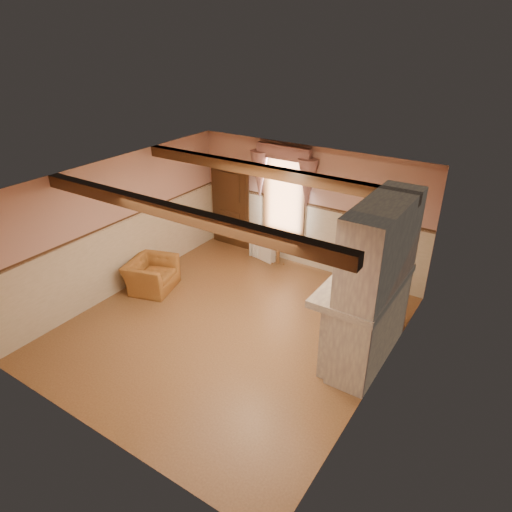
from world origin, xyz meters
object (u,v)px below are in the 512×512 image
Objects in this scene: armchair at (151,275)px; side_table at (278,253)px; mantel_clock at (380,259)px; oil_lamp at (380,257)px; radiator at (262,247)px; bowl at (367,276)px.

side_table is at bearing -50.58° from armchair.
mantel_clock is at bearing -26.76° from side_table.
radiator is at bearing 156.26° from oil_lamp.
mantel_clock reaches higher than armchair.
oil_lamp is at bearing -90.00° from mantel_clock.
bowl reaches higher than armchair.
oil_lamp is (4.48, 1.03, 1.23)m from armchair.
oil_lamp is at bearing -12.40° from radiator.
armchair is 4.64m from bowl.
side_table is at bearing 144.45° from bowl.
armchair is at bearing -167.09° from oil_lamp.
oil_lamp reaches higher than mantel_clock.
mantel_clock is 0.04m from oil_lamp.
mantel_clock is (4.48, 1.04, 1.19)m from armchair.
oil_lamp reaches higher than bowl.
side_table is 3.41m from oil_lamp.
side_table is 1.96× the size of oil_lamp.
armchair reaches higher than radiator.
armchair is 1.83× the size of side_table.
mantel_clock is at bearing -12.23° from radiator.
oil_lamp is (3.25, -1.43, 1.26)m from radiator.
armchair is 3.60× the size of oil_lamp.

